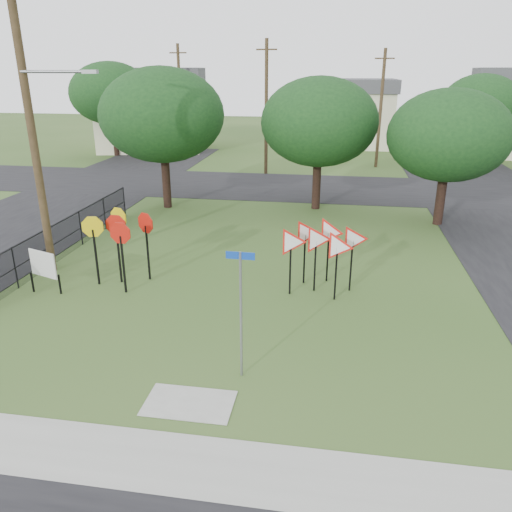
{
  "coord_description": "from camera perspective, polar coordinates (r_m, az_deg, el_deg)",
  "views": [
    {
      "loc": [
        2.98,
        -11.4,
        7.07
      ],
      "look_at": [
        0.66,
        3.0,
        1.6
      ],
      "focal_mm": 35.0,
      "sensor_mm": 36.0,
      "label": 1
    }
  ],
  "objects": [
    {
      "name": "house_left",
      "position": [
        48.59,
        -11.81,
        16.12
      ],
      "size": [
        10.58,
        8.88,
        7.2
      ],
      "color": "beige",
      "rests_on": "ground"
    },
    {
      "name": "utility_pole_main",
      "position": [
        18.98,
        -24.14,
        13.22
      ],
      "size": [
        3.55,
        0.33,
        10.0
      ],
      "color": "#483721",
      "rests_on": "ground"
    },
    {
      "name": "tree_far_left",
      "position": [
        45.58,
        -16.24,
        17.41
      ],
      "size": [
        6.8,
        6.8,
        7.73
      ],
      "color": "black",
      "rests_on": "ground"
    },
    {
      "name": "yield_sign_cluster",
      "position": [
        16.62,
        7.52,
        1.65
      ],
      "size": [
        3.0,
        1.8,
        2.35
      ],
      "color": "black",
      "rests_on": "ground"
    },
    {
      "name": "ground",
      "position": [
        13.74,
        -4.79,
        -10.49
      ],
      "size": [
        140.0,
        140.0,
        0.0
      ],
      "primitive_type": "plane",
      "color": "#2F4D1D"
    },
    {
      "name": "street_left",
      "position": [
        27.06,
        -24.94,
        3.49
      ],
      "size": [
        8.0,
        50.0,
        0.02
      ],
      "primitive_type": "cube",
      "color": "black",
      "rests_on": "ground"
    },
    {
      "name": "tree_near_right",
      "position": [
        25.07,
        21.17,
        12.71
      ],
      "size": [
        5.6,
        5.6,
        6.33
      ],
      "color": "black",
      "rests_on": "ground"
    },
    {
      "name": "house_mid",
      "position": [
        51.56,
        10.66,
        15.87
      ],
      "size": [
        8.4,
        8.4,
        6.2
      ],
      "color": "beige",
      "rests_on": "ground"
    },
    {
      "name": "far_pole_b",
      "position": [
        39.61,
        14.05,
        16.05
      ],
      "size": [
        1.4,
        0.24,
        8.5
      ],
      "color": "#483721",
      "rests_on": "ground"
    },
    {
      "name": "far_pole_a",
      "position": [
        35.83,
        1.18,
        16.61
      ],
      "size": [
        1.4,
        0.24,
        9.0
      ],
      "color": "#483721",
      "rests_on": "ground"
    },
    {
      "name": "street_name_sign",
      "position": [
        11.72,
        -1.74,
        -5.95
      ],
      "size": [
        0.67,
        0.06,
        3.23
      ],
      "color": "gray",
      "rests_on": "ground"
    },
    {
      "name": "curb_pad",
      "position": [
        11.82,
        -7.65,
        -16.34
      ],
      "size": [
        2.0,
        1.2,
        0.02
      ],
      "primitive_type": "cube",
      "color": "gray",
      "rests_on": "ground"
    },
    {
      "name": "tree_near_mid",
      "position": [
        26.54,
        7.23,
        14.94
      ],
      "size": [
        6.0,
        6.0,
        6.8
      ],
      "color": "black",
      "rests_on": "ground"
    },
    {
      "name": "sidewalk",
      "position": [
        10.51,
        -10.62,
        -22.07
      ],
      "size": [
        30.0,
        1.6,
        0.02
      ],
      "primitive_type": "cube",
      "color": "gray",
      "rests_on": "ground"
    },
    {
      "name": "info_board",
      "position": [
        17.92,
        -23.15,
        -1.0
      ],
      "size": [
        1.13,
        0.44,
        1.49
      ],
      "color": "black",
      "rests_on": "ground"
    },
    {
      "name": "tree_near_left",
      "position": [
        27.03,
        -10.69,
        15.53
      ],
      "size": [
        6.4,
        6.4,
        7.27
      ],
      "color": "black",
      "rests_on": "ground"
    },
    {
      "name": "fence_run",
      "position": [
        21.51,
        -20.82,
        2.2
      ],
      "size": [
        0.05,
        11.55,
        1.5
      ],
      "color": "black",
      "rests_on": "ground"
    },
    {
      "name": "tree_far_right",
      "position": [
        44.85,
        24.3,
        15.61
      ],
      "size": [
        6.0,
        6.0,
        6.8
      ],
      "color": "black",
      "rests_on": "ground"
    },
    {
      "name": "stop_sign_cluster",
      "position": [
        17.71,
        -15.35,
        2.64
      ],
      "size": [
        2.32,
        1.92,
        2.48
      ],
      "color": "black",
      "rests_on": "ground"
    },
    {
      "name": "far_pole_c",
      "position": [
        43.45,
        -8.64,
        17.09
      ],
      "size": [
        1.4,
        0.24,
        9.0
      ],
      "color": "#483721",
      "rests_on": "ground"
    },
    {
      "name": "street_far",
      "position": [
        32.32,
        3.67,
        7.91
      ],
      "size": [
        60.0,
        8.0,
        0.02
      ],
      "primitive_type": "cube",
      "color": "black",
      "rests_on": "ground"
    }
  ]
}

